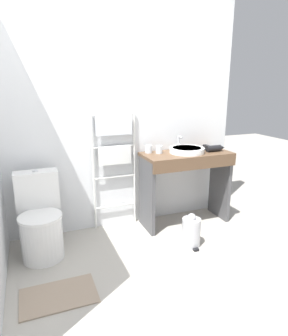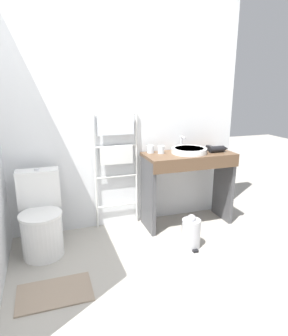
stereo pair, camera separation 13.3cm
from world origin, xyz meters
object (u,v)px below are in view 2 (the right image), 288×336
(cup_near_wall, at_px, (150,149))
(trash_bin, at_px, (191,233))
(sink_basin, at_px, (189,150))
(hair_dryer, at_px, (217,149))
(toilet, at_px, (41,220))
(cup_near_edge, at_px, (161,150))
(towel_radiator, at_px, (116,147))

(cup_near_wall, height_order, trash_bin, cup_near_wall)
(sink_basin, height_order, hair_dryer, hair_dryer)
(toilet, height_order, hair_dryer, hair_dryer)
(sink_basin, height_order, cup_near_edge, cup_near_edge)
(cup_near_edge, xyz_separation_m, hair_dryer, (0.61, -0.13, -0.01))
(toilet, xyz_separation_m, cup_near_edge, (1.27, 0.20, 0.55))
(cup_near_wall, relative_size, trash_bin, 0.24)
(sink_basin, height_order, cup_near_wall, cup_near_wall)
(towel_radiator, bearing_deg, hair_dryer, -12.61)
(cup_near_edge, bearing_deg, sink_basin, -15.64)
(toilet, xyz_separation_m, trash_bin, (1.37, -0.38, -0.17))
(sink_basin, height_order, trash_bin, sink_basin)
(toilet, bearing_deg, sink_basin, 4.18)
(trash_bin, bearing_deg, sink_basin, 68.18)
(towel_radiator, height_order, trash_bin, towel_radiator)
(toilet, relative_size, cup_near_wall, 9.44)
(cup_near_edge, xyz_separation_m, trash_bin, (0.09, -0.58, -0.71))
(hair_dryer, bearing_deg, sink_basin, 171.89)
(sink_basin, distance_m, cup_near_edge, 0.30)
(sink_basin, bearing_deg, cup_near_edge, 164.36)
(towel_radiator, bearing_deg, cup_near_wall, -7.74)
(cup_near_edge, height_order, trash_bin, cup_near_edge)
(cup_near_wall, bearing_deg, towel_radiator, 172.26)
(cup_near_wall, relative_size, cup_near_edge, 0.98)
(cup_near_wall, xyz_separation_m, trash_bin, (0.19, -0.64, -0.71))
(cup_near_edge, relative_size, trash_bin, 0.24)
(cup_near_wall, distance_m, trash_bin, 0.98)
(toilet, bearing_deg, towel_radiator, 21.04)
(toilet, relative_size, trash_bin, 2.25)
(sink_basin, relative_size, cup_near_wall, 4.67)
(sink_basin, bearing_deg, toilet, -175.82)
(towel_radiator, relative_size, sink_basin, 3.38)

